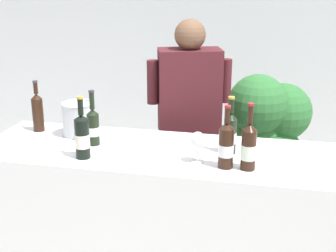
{
  "coord_description": "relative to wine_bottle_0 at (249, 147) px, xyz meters",
  "views": [
    {
      "loc": [
        0.56,
        -2.42,
        1.94
      ],
      "look_at": [
        0.02,
        0.0,
        1.13
      ],
      "focal_mm": 49.87,
      "sensor_mm": 36.0,
      "label": 1
    }
  ],
  "objects": [
    {
      "name": "wine_bottle_4",
      "position": [
        -0.91,
        0.17,
        -0.01
      ],
      "size": [
        0.07,
        0.07,
        0.33
      ],
      "color": "black",
      "rests_on": "counter"
    },
    {
      "name": "wine_bottle_3",
      "position": [
        -0.89,
        -0.04,
        -0.0
      ],
      "size": [
        0.08,
        0.08,
        0.35
      ],
      "color": "black",
      "rests_on": "counter"
    },
    {
      "name": "wine_bottle_0",
      "position": [
        0.0,
        0.0,
        0.0
      ],
      "size": [
        0.08,
        0.08,
        0.35
      ],
      "color": "black",
      "rests_on": "counter"
    },
    {
      "name": "wall_back",
      "position": [
        -0.48,
        2.76,
        0.3
      ],
      "size": [
        8.0,
        0.1,
        2.8
      ],
      "primitive_type": "cube",
      "color": "silver",
      "rests_on": "ground_plane"
    },
    {
      "name": "wine_bottle_1",
      "position": [
        -1.34,
        0.34,
        0.01
      ],
      "size": [
        0.07,
        0.07,
        0.33
      ],
      "color": "black",
      "rests_on": "counter"
    },
    {
      "name": "wine_bottle_2",
      "position": [
        -0.11,
        0.21,
        -0.0
      ],
      "size": [
        0.07,
        0.07,
        0.33
      ],
      "color": "black",
      "rests_on": "counter"
    },
    {
      "name": "counter",
      "position": [
        -0.48,
        0.16,
        -0.61
      ],
      "size": [
        2.15,
        0.69,
        0.98
      ],
      "primitive_type": "cube",
      "color": "white",
      "rests_on": "ground_plane"
    },
    {
      "name": "wine_bottle_5",
      "position": [
        -0.11,
        -0.0,
        -0.0
      ],
      "size": [
        0.08,
        0.08,
        0.33
      ],
      "color": "black",
      "rests_on": "counter"
    },
    {
      "name": "ice_bucket",
      "position": [
        -1.06,
        0.31,
        -0.02
      ],
      "size": [
        0.2,
        0.2,
        0.21
      ],
      "color": "silver",
      "rests_on": "counter"
    },
    {
      "name": "person_server",
      "position": [
        -0.46,
        0.86,
        -0.3
      ],
      "size": [
        0.57,
        0.36,
        1.66
      ],
      "color": "black",
      "rests_on": "ground_plane"
    },
    {
      "name": "wine_glass",
      "position": [
        -0.27,
        0.04,
        -0.01
      ],
      "size": [
        0.08,
        0.08,
        0.17
      ],
      "color": "silver",
      "rests_on": "counter"
    },
    {
      "name": "potted_shrub",
      "position": [
        0.08,
        1.28,
        -0.31
      ],
      "size": [
        0.65,
        0.59,
        1.23
      ],
      "color": "brown",
      "rests_on": "ground_plane"
    }
  ]
}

